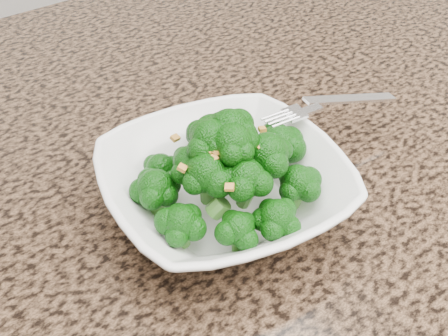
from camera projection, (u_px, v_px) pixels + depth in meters
granite_counter at (292, 152)px, 0.64m from camera, size 1.64×1.04×0.03m
bowl at (224, 187)px, 0.53m from camera, size 0.26×0.26×0.05m
broccoli_pile at (224, 134)px, 0.49m from camera, size 0.20×0.20×0.07m
garlic_topping at (224, 98)px, 0.46m from camera, size 0.12×0.12×0.01m
fork at (313, 108)px, 0.57m from camera, size 0.19×0.08×0.01m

